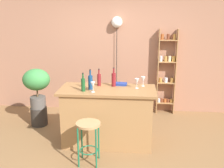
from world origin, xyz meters
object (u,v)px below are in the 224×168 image
(potted_plant, at_px, (37,83))
(spice_shelf, at_px, (166,72))
(bottle_vinegar, at_px, (83,84))
(wine_glass_center, at_px, (143,79))
(pendant_globe_light, at_px, (117,23))
(bottle_sauce_amber, at_px, (90,82))
(bar_stool, at_px, (88,133))
(bottle_wine_red, at_px, (99,79))
(wine_glass_left, at_px, (93,85))
(wine_glass_right, at_px, (137,81))
(bottle_olive_oil, at_px, (114,79))
(cookbook, at_px, (121,84))
(plant_stool, at_px, (39,116))

(potted_plant, bearing_deg, spice_shelf, 19.49)
(bottle_vinegar, xyz_separation_m, wine_glass_center, (0.95, 0.38, 0.01))
(spice_shelf, relative_size, pendant_globe_light, 0.88)
(bottle_sauce_amber, bearing_deg, spice_shelf, 48.17)
(bar_stool, distance_m, bottle_wine_red, 1.02)
(spice_shelf, height_order, wine_glass_left, spice_shelf)
(pendant_globe_light, bearing_deg, wine_glass_right, -73.33)
(bottle_olive_oil, bearing_deg, wine_glass_center, 5.72)
(bar_stool, relative_size, wine_glass_right, 3.89)
(bar_stool, relative_size, cookbook, 3.04)
(plant_stool, xyz_separation_m, pendant_globe_light, (1.46, 0.94, 1.76))
(wine_glass_left, relative_size, cookbook, 0.78)
(plant_stool, relative_size, potted_plant, 0.46)
(wine_glass_right, bearing_deg, wine_glass_left, -157.96)
(spice_shelf, relative_size, wine_glass_left, 11.18)
(potted_plant, height_order, wine_glass_right, potted_plant)
(wine_glass_center, bearing_deg, bottle_wine_red, -177.04)
(bottle_wine_red, bearing_deg, wine_glass_center, 2.96)
(spice_shelf, xyz_separation_m, wine_glass_center, (-0.54, -1.28, 0.15))
(plant_stool, xyz_separation_m, bottle_wine_red, (1.26, -0.42, 0.89))
(plant_stool, relative_size, bottle_sauce_amber, 1.10)
(plant_stool, distance_m, bottle_sauce_amber, 1.60)
(bottle_wine_red, distance_m, pendant_globe_light, 1.63)
(plant_stool, relative_size, bottle_vinegar, 1.22)
(bar_stool, bearing_deg, bottle_wine_red, 86.89)
(bar_stool, xyz_separation_m, bottle_sauce_amber, (-0.06, 0.61, 0.60))
(plant_stool, height_order, wine_glass_left, wine_glass_left)
(bottle_vinegar, distance_m, bottle_wine_red, 0.40)
(cookbook, bearing_deg, wine_glass_left, -128.25)
(bottle_wine_red, bearing_deg, wine_glass_right, -8.91)
(bottle_olive_oil, height_order, pendant_globe_light, pendant_globe_light)
(wine_glass_left, height_order, cookbook, wine_glass_left)
(bottle_wine_red, distance_m, wine_glass_center, 0.75)
(plant_stool, height_order, potted_plant, potted_plant)
(wine_glass_center, xyz_separation_m, cookbook, (-0.38, 0.04, -0.10))
(wine_glass_left, bearing_deg, spice_shelf, 52.06)
(wine_glass_left, bearing_deg, bottle_vinegar, 166.70)
(bottle_wine_red, distance_m, bottle_olive_oil, 0.25)
(spice_shelf, xyz_separation_m, bottle_sauce_amber, (-1.39, -1.55, 0.16))
(bottle_wine_red, distance_m, wine_glass_right, 0.65)
(bottle_sauce_amber, height_order, bottle_vinegar, bottle_sauce_amber)
(bottle_wine_red, bearing_deg, bar_stool, -93.11)
(wine_glass_right, bearing_deg, spice_shelf, 65.71)
(bottle_olive_oil, relative_size, wine_glass_right, 1.96)
(spice_shelf, relative_size, bottle_vinegar, 6.21)
(bottle_wine_red, relative_size, wine_glass_center, 1.78)
(wine_glass_center, bearing_deg, bar_stool, -132.06)
(bar_stool, relative_size, pendant_globe_light, 0.31)
(bottle_vinegar, xyz_separation_m, wine_glass_right, (0.84, 0.24, 0.01))
(bar_stool, xyz_separation_m, bottle_wine_red, (0.05, 0.84, 0.59))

